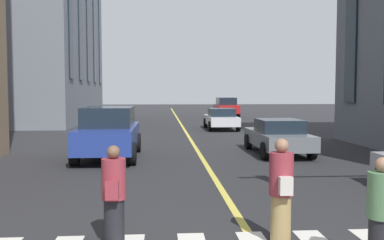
# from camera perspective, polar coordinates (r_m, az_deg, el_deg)

# --- Properties ---
(lane_centre_line) EXTENTS (80.00, 0.16, 0.01)m
(lane_centre_line) POSITION_cam_1_polar(r_m,az_deg,el_deg) (23.95, -0.57, -2.03)
(lane_centre_line) COLOR #D8C64C
(lane_centre_line) RESTS_ON ground_plane
(car_grey_oncoming) EXTENTS (4.40, 1.95, 1.37)m
(car_grey_oncoming) POSITION_cam_1_polar(r_m,az_deg,el_deg) (17.00, 11.41, -2.12)
(car_grey_oncoming) COLOR slate
(car_grey_oncoming) RESTS_ON ground_plane
(car_blue_far) EXTENTS (4.70, 2.14, 1.88)m
(car_blue_far) POSITION_cam_1_polar(r_m,az_deg,el_deg) (15.84, -11.04, -1.58)
(car_blue_far) COLOR navy
(car_blue_far) RESTS_ON ground_plane
(car_white_trailing) EXTENTS (4.40, 1.95, 1.37)m
(car_white_trailing) POSITION_cam_1_polar(r_m,az_deg,el_deg) (27.65, 3.92, 0.19)
(car_white_trailing) COLOR silver
(car_white_trailing) RESTS_ON ground_plane
(car_red_parked_b) EXTENTS (4.70, 2.14, 1.88)m
(car_red_parked_b) POSITION_cam_1_polar(r_m,az_deg,el_deg) (42.08, 4.59, 1.77)
(car_red_parked_b) COLOR #B21E1E
(car_red_parked_b) RESTS_ON ground_plane
(pedestrian_near) EXTENTS (0.50, 0.38, 1.70)m
(pedestrian_near) POSITION_cam_1_polar(r_m,az_deg,el_deg) (6.95, 11.84, -9.39)
(pedestrian_near) COLOR #997F4C
(pedestrian_near) RESTS_ON ground_plane
(pedestrian_companion) EXTENTS (0.50, 0.38, 1.59)m
(pedestrian_companion) POSITION_cam_1_polar(r_m,az_deg,el_deg) (6.88, -10.40, -9.98)
(pedestrian_companion) COLOR black
(pedestrian_companion) RESTS_ON ground_plane
(pedestrian_far) EXTENTS (0.38, 0.38, 1.56)m
(pedestrian_far) POSITION_cam_1_polar(r_m,az_deg,el_deg) (6.39, 23.99, -11.55)
(pedestrian_far) COLOR black
(pedestrian_far) RESTS_ON ground_plane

